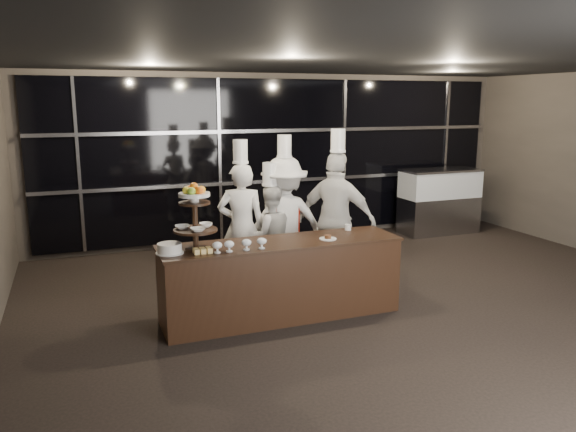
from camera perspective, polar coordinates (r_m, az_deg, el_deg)
name	(u,v)px	position (r m, az deg, el deg)	size (l,w,h in m)	color
room	(456,204)	(5.91, 16.73, 1.17)	(10.00, 10.00, 10.00)	black
window_wall	(284,158)	(10.23, -0.44, 5.92)	(8.60, 0.10, 2.80)	black
buffet_counter	(281,279)	(6.65, -0.68, -6.40)	(2.84, 0.74, 0.92)	black
display_stand	(195,212)	(6.16, -9.45, 0.38)	(0.48, 0.48, 0.74)	black
compotes	(239,244)	(6.12, -5.03, -2.80)	(0.61, 0.11, 0.12)	silver
layer_cake	(170,248)	(6.14, -11.95, -3.25)	(0.30, 0.30, 0.11)	white
pastry_squares	(203,251)	(6.10, -8.67, -3.49)	(0.19, 0.13, 0.05)	#E9C672
small_plate	(328,238)	(6.63, 4.07, -2.25)	(0.20, 0.20, 0.05)	white
chef_cup	(348,227)	(7.13, 6.11, -1.15)	(0.08, 0.08, 0.07)	white
display_case	(439,198)	(11.20, 15.12, 1.80)	(1.52, 0.66, 1.24)	#A5A5AA
chef_a	(242,226)	(7.48, -4.74, -1.00)	(0.73, 0.60, 2.03)	silver
chef_b	(270,235)	(7.63, -1.84, -1.96)	(0.72, 0.58, 1.72)	silver
chef_c	(284,221)	(7.74, -0.36, -0.49)	(1.19, 0.74, 2.08)	white
chef_d	(337,220)	(7.61, 4.95, -0.37)	(1.08, 1.10, 2.17)	silver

